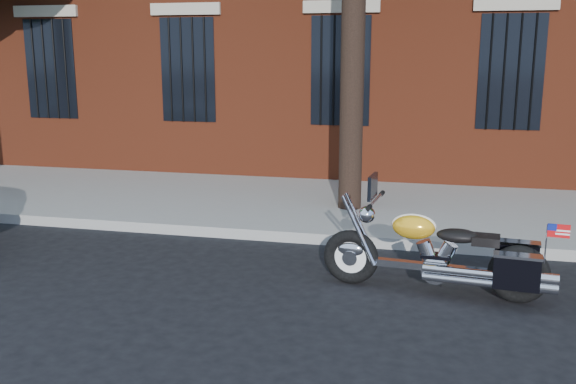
# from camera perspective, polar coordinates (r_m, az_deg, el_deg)

# --- Properties ---
(ground) EXTENTS (120.00, 120.00, 0.00)m
(ground) POSITION_cam_1_polar(r_m,az_deg,el_deg) (7.56, -1.31, -7.38)
(ground) COLOR black
(ground) RESTS_ON ground
(curb) EXTENTS (40.00, 0.16, 0.15)m
(curb) POSITION_cam_1_polar(r_m,az_deg,el_deg) (8.81, 0.91, -3.97)
(curb) COLOR gray
(curb) RESTS_ON ground
(sidewalk) EXTENTS (40.00, 3.60, 0.15)m
(sidewalk) POSITION_cam_1_polar(r_m,az_deg,el_deg) (10.60, 3.05, -1.17)
(sidewalk) COLOR gray
(sidewalk) RESTS_ON ground
(motorcycle) EXTENTS (2.46, 0.85, 1.26)m
(motorcycle) POSITION_cam_1_polar(r_m,az_deg,el_deg) (7.03, 13.69, -5.62)
(motorcycle) COLOR black
(motorcycle) RESTS_ON ground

